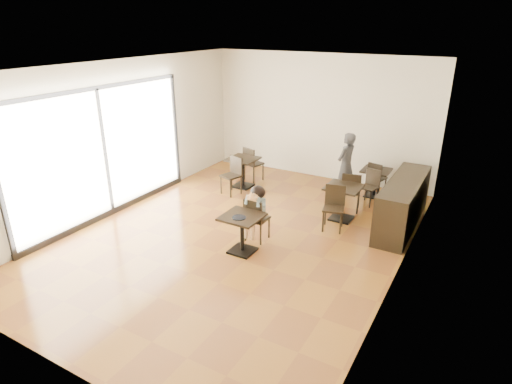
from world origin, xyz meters
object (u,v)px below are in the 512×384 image
Objects in this scene: cafe_table_left at (243,173)px; chair_left_a at (254,164)px; child at (257,213)px; child_table at (242,234)px; chair_mid_b at (334,209)px; child_chair at (257,219)px; cafe_table_mid at (342,203)px; chair_left_b at (231,176)px; chair_back_a at (377,178)px; chair_back_b at (369,188)px; adult_patron at (346,165)px; chair_mid_a at (351,191)px; cafe_table_back at (375,183)px.

chair_left_a is at bearing 90.00° from cafe_table_left.
child_table is at bearing -90.00° from child.
cafe_table_left is at bearing 144.60° from chair_mid_b.
cafe_table_mid is at bearing -123.56° from child_chair.
chair_left_b is 1.11× the size of chair_back_a.
chair_mid_b reaches higher than child_chair.
cafe_table_left is at bearing -53.01° from child_chair.
chair_back_b reaches higher than child_table.
chair_back_b is at bearing 63.55° from child.
adult_patron is at bearing 88.92° from chair_mid_b.
adult_patron is (0.71, 2.98, 0.34)m from child_chair.
child_chair reaches higher than chair_back_a.
cafe_table_left reaches higher than cafe_table_mid.
chair_left_b reaches higher than chair_mid_a.
chair_left_b is (-2.82, -0.50, 0.00)m from chair_mid_a.
chair_back_a is at bearing -114.65° from chair_mid_a.
chair_mid_a is (0.40, -0.76, -0.32)m from adult_patron.
chair_back_a is (0.25, 1.24, -0.04)m from chair_mid_a.
chair_left_a reaches higher than cafe_table_mid.
cafe_table_mid is at bearing 76.75° from chair_mid_a.
chair_back_b is (0.25, 1.61, -0.04)m from chair_mid_b.
chair_mid_a is 0.57m from chair_back_b.
chair_back_b is at bearing 8.56° from cafe_table_left.
child_chair is 2.48m from chair_mid_a.
cafe_table_mid is 0.83× the size of chair_mid_b.
child_chair is (0.00, 0.55, 0.07)m from child_table.
child_table is 4.06m from cafe_table_back.
child is at bearing -29.93° from chair_left_b.
cafe_table_left is 2.82m from chair_mid_a.
adult_patron is at bearing 78.66° from child_table.
chair_mid_a is at bearing -116.53° from child_chair.
cafe_table_mid is at bearing 173.08° from chair_left_a.
chair_left_b is at bearing -45.17° from child_chair.
child_table is at bearing -98.10° from chair_back_b.
chair_mid_b is at bearing -134.68° from child_chair.
cafe_table_back is 0.83× the size of chair_back_b.
adult_patron is at bearing 107.03° from cafe_table_mid.
child is at bearing -53.01° from cafe_table_left.
chair_left_a reaches higher than chair_mid_a.
cafe_table_back is at bearing 18.26° from cafe_table_left.
child is 0.71× the size of adult_patron.
chair_back_b is (3.07, 0.46, 0.03)m from cafe_table_left.
cafe_table_mid is 0.83× the size of chair_left_a.
child_chair reaches higher than child_table.
chair_left_b is at bearing -147.35° from chair_back_b.
child_table is at bearing 132.13° from chair_left_a.
chair_left_b is 3.23m from chair_back_b.
chair_mid_b is (2.82, -1.15, 0.07)m from cafe_table_left.
child is at bearing -0.00° from child_chair.
child is 2.01m from cafe_table_mid.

